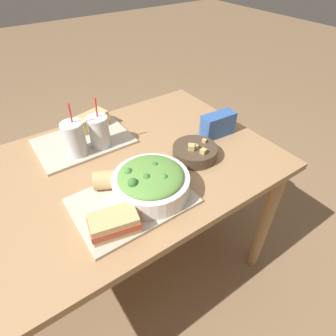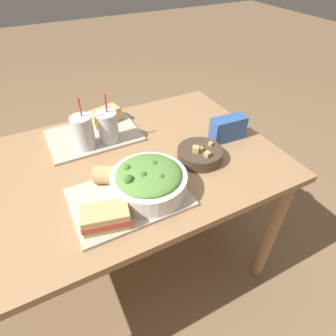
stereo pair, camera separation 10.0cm
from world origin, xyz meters
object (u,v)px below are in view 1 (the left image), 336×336
object	(u,v)px
soup_bowl	(195,152)
drink_cup_dark	(75,140)
sandwich_far	(92,120)
drink_cup_red	(99,132)
chip_bag	(218,125)
baguette_near	(110,179)
sandwich_near	(114,223)
salad_bowl	(151,181)
baguette_far	(89,119)

from	to	relation	value
soup_bowl	drink_cup_dark	size ratio (longest dim) A/B	0.80
sandwich_far	drink_cup_red	world-z (taller)	drink_cup_red
soup_bowl	sandwich_far	size ratio (longest dim) A/B	1.10
chip_bag	drink_cup_red	bearing A→B (deg)	159.80
sandwich_far	drink_cup_red	bearing A→B (deg)	-115.62
baguette_near	sandwich_far	world-z (taller)	baguette_near
soup_bowl	sandwich_near	world-z (taller)	sandwich_near
soup_bowl	chip_bag	bearing A→B (deg)	20.82
sandwich_near	chip_bag	xyz separation A→B (m)	(0.63, 0.23, 0.01)
salad_bowl	sandwich_far	distance (m)	0.53
salad_bowl	baguette_far	world-z (taller)	salad_bowl
salad_bowl	soup_bowl	world-z (taller)	salad_bowl
baguette_near	drink_cup_red	distance (m)	0.27
sandwich_near	baguette_far	size ratio (longest dim) A/B	1.52
sandwich_near	baguette_near	bearing A→B (deg)	79.88
baguette_near	soup_bowl	bearing A→B (deg)	-67.51
sandwich_near	baguette_far	distance (m)	0.65
drink_cup_dark	chip_bag	world-z (taller)	drink_cup_dark
baguette_near	baguette_far	world-z (taller)	same
salad_bowl	baguette_near	distance (m)	0.15
sandwich_near	salad_bowl	bearing A→B (deg)	36.05
soup_bowl	baguette_near	distance (m)	0.37
soup_bowl	chip_bag	xyz separation A→B (m)	(0.19, 0.07, 0.03)
salad_bowl	baguette_far	xyz separation A→B (m)	(-0.00, 0.55, -0.01)
sandwich_far	chip_bag	bearing A→B (deg)	-54.81
soup_bowl	baguette_far	xyz separation A→B (m)	(-0.26, 0.46, 0.02)
baguette_near	baguette_far	bearing A→B (deg)	13.44
sandwich_near	baguette_near	world-z (taller)	baguette_near
drink_cup_dark	chip_bag	bearing A→B (deg)	-20.03
drink_cup_dark	drink_cup_red	bearing A→B (deg)	-0.00
drink_cup_dark	chip_bag	size ratio (longest dim) A/B	1.44
sandwich_near	drink_cup_red	size ratio (longest dim) A/B	0.74
drink_cup_red	salad_bowl	bearing A→B (deg)	-86.06
salad_bowl	baguette_near	bearing A→B (deg)	134.59
soup_bowl	drink_cup_dark	world-z (taller)	drink_cup_dark
salad_bowl	sandwich_far	size ratio (longest dim) A/B	1.61
baguette_far	chip_bag	distance (m)	0.60
salad_bowl	sandwich_far	xyz separation A→B (m)	(0.01, 0.53, -0.02)
soup_bowl	baguette_far	distance (m)	0.54
baguette_far	drink_cup_red	distance (m)	0.18
chip_bag	baguette_near	bearing A→B (deg)	-171.31
sandwich_far	baguette_near	bearing A→B (deg)	-119.43
drink_cup_red	chip_bag	size ratio (longest dim) A/B	1.39
salad_bowl	soup_bowl	xyz separation A→B (m)	(0.26, 0.08, -0.03)
baguette_near	drink_cup_dark	size ratio (longest dim) A/B	0.57
chip_bag	soup_bowl	bearing A→B (deg)	-155.41
soup_bowl	baguette_far	bearing A→B (deg)	119.65
sandwich_far	drink_cup_dark	distance (m)	0.21
baguette_near	chip_bag	size ratio (longest dim) A/B	0.83
drink_cup_dark	drink_cup_red	world-z (taller)	drink_cup_dark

